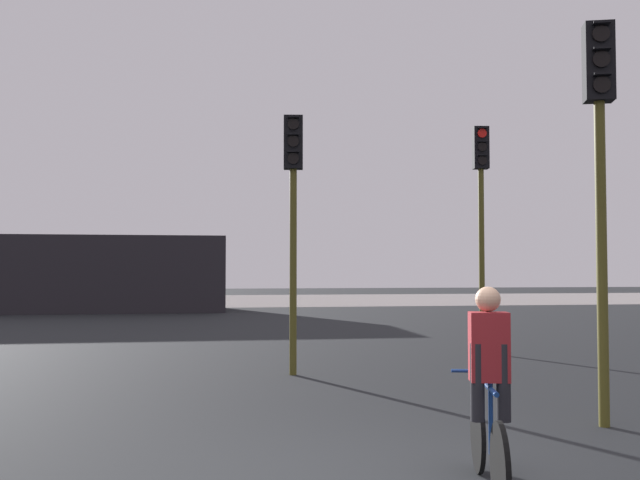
% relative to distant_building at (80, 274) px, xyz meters
% --- Properties ---
extents(water_strip, '(80.00, 16.00, 0.01)m').
position_rel_distant_building_xyz_m(water_strip, '(6.41, 10.00, -1.56)').
color(water_strip, '#9E937F').
rests_on(water_strip, ground).
extents(distant_building, '(11.97, 4.00, 3.12)m').
position_rel_distant_building_xyz_m(distant_building, '(0.00, 0.00, 0.00)').
color(distant_building, black).
rests_on(distant_building, ground).
extents(traffic_light_center, '(0.35, 0.36, 4.34)m').
position_rel_distant_building_xyz_m(traffic_light_center, '(6.65, -19.05, 1.46)').
color(traffic_light_center, '#4C4719').
rests_on(traffic_light_center, ground).
extents(traffic_light_near_right, '(0.38, 0.40, 4.57)m').
position_rel_distant_building_xyz_m(traffic_light_near_right, '(9.61, -23.48, 1.61)').
color(traffic_light_near_right, '#4C4719').
rests_on(traffic_light_near_right, ground).
extents(traffic_light_far_right, '(0.35, 0.37, 4.79)m').
position_rel_distant_building_xyz_m(traffic_light_far_right, '(10.97, -16.57, 1.75)').
color(traffic_light_far_right, '#4C4719').
rests_on(traffic_light_far_right, ground).
extents(cyclist, '(0.55, 1.67, 1.62)m').
position_rel_distant_building_xyz_m(cyclist, '(7.41, -25.54, -0.74)').
color(cyclist, black).
rests_on(cyclist, ground).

